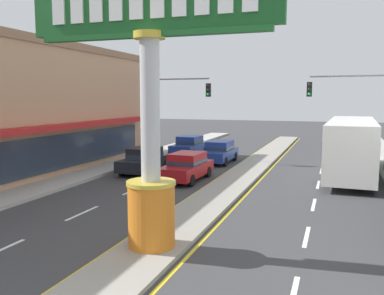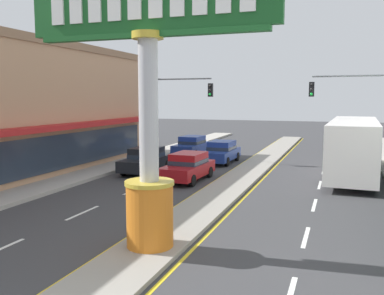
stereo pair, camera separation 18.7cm
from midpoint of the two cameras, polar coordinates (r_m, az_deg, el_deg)
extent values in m
cube|color=gray|center=(23.60, 6.76, -4.20)|extent=(2.01, 52.00, 0.14)
cube|color=#ADA89E|center=(25.24, -14.04, -3.59)|extent=(2.22, 60.00, 0.18)
cube|color=silver|center=(17.34, -14.40, -8.62)|extent=(0.14, 2.20, 0.01)
cube|color=silver|center=(21.01, -7.62, -5.77)|extent=(0.14, 2.20, 0.01)
cube|color=silver|center=(24.91, -2.96, -3.73)|extent=(0.14, 2.20, 0.01)
cube|color=silver|center=(28.96, 0.41, -2.24)|extent=(0.14, 2.20, 0.01)
cube|color=silver|center=(33.10, 2.95, -1.12)|extent=(0.14, 2.20, 0.01)
cube|color=silver|center=(37.30, 4.91, -0.24)|extent=(0.14, 2.20, 0.01)
cube|color=silver|center=(14.54, 15.65, -11.68)|extent=(0.14, 2.20, 0.01)
cube|color=silver|center=(18.76, 16.66, -7.52)|extent=(0.14, 2.20, 0.01)
cube|color=silver|center=(23.05, 17.28, -4.89)|extent=(0.14, 2.20, 0.01)
cube|color=silver|center=(27.37, 17.71, -3.10)|extent=(0.14, 2.20, 0.01)
cube|color=silver|center=(31.72, 18.01, -1.79)|extent=(0.14, 2.20, 0.01)
cube|color=silver|center=(36.08, 18.25, -0.80)|extent=(0.14, 2.20, 0.01)
cube|color=yellow|center=(23.90, 3.98, -4.19)|extent=(0.12, 52.00, 0.01)
cube|color=yellow|center=(23.38, 9.60, -4.52)|extent=(0.12, 52.00, 0.01)
cylinder|color=orange|center=(12.63, -5.36, -9.23)|extent=(1.39, 1.39, 1.86)
cylinder|color=gold|center=(12.39, -5.41, -4.83)|extent=(1.46, 1.46, 0.12)
cylinder|color=#B7B7BC|center=(12.14, -5.52, 5.13)|extent=(0.57, 0.57, 4.40)
cylinder|color=gold|center=(12.27, -5.64, 14.99)|extent=(0.91, 0.91, 0.20)
cube|color=#195623|center=(12.41, -5.69, 18.80)|extent=(7.59, 0.24, 1.47)
cube|color=#195623|center=(12.27, -5.64, 15.08)|extent=(6.98, 0.29, 0.16)
cube|color=white|center=(13.76, -17.48, 17.33)|extent=(0.41, 0.06, 0.81)
cube|color=white|center=(13.39, -15.17, 17.71)|extent=(0.41, 0.06, 0.81)
cube|color=white|center=(13.04, -12.73, 18.08)|extent=(0.41, 0.06, 0.81)
cube|color=white|center=(12.72, -10.14, 18.44)|extent=(0.41, 0.06, 0.81)
cube|color=white|center=(12.42, -7.42, 18.77)|extent=(0.41, 0.06, 0.81)
cube|color=white|center=(12.15, -4.55, 19.08)|extent=(0.41, 0.06, 0.81)
cube|color=white|center=(11.90, -1.55, 19.35)|extent=(0.41, 0.06, 0.81)
cube|color=#B21E1E|center=(23.50, -18.34, 2.56)|extent=(0.90, 21.91, 0.30)
cube|color=#283342|center=(23.89, -18.98, -0.91)|extent=(0.08, 21.13, 2.00)
cylinder|color=slate|center=(31.01, -5.41, 4.08)|extent=(0.16, 0.16, 6.20)
cylinder|color=slate|center=(30.10, -1.43, 9.36)|extent=(4.62, 0.12, 0.12)
cube|color=black|center=(29.16, 2.73, 7.84)|extent=(0.32, 0.24, 0.92)
sphere|color=black|center=(29.04, 2.65, 8.44)|extent=(0.17, 0.17, 0.17)
sphere|color=black|center=(29.03, 2.65, 7.85)|extent=(0.17, 0.17, 0.17)
sphere|color=#19D83F|center=(29.02, 2.64, 7.25)|extent=(0.17, 0.17, 0.17)
cylinder|color=slate|center=(27.77, 21.11, 9.13)|extent=(4.62, 0.12, 0.12)
cube|color=black|center=(27.63, 16.21, 7.64)|extent=(0.32, 0.24, 0.92)
sphere|color=black|center=(27.50, 16.22, 8.27)|extent=(0.17, 0.17, 0.17)
sphere|color=black|center=(27.50, 16.19, 7.65)|extent=(0.17, 0.17, 0.17)
sphere|color=#19D83F|center=(27.49, 16.17, 7.02)|extent=(0.17, 0.17, 0.17)
cube|color=silver|center=(26.05, 21.38, 0.28)|extent=(2.92, 11.29, 2.90)
cube|color=#283342|center=(26.02, 21.41, 0.94)|extent=(2.94, 11.06, 0.90)
cube|color=#283342|center=(31.57, 21.53, 1.79)|extent=(2.30, 0.17, 1.40)
cube|color=black|center=(31.50, 21.61, 3.60)|extent=(1.75, 0.15, 0.30)
cylinder|color=black|center=(29.69, 19.14, -1.47)|extent=(0.32, 0.97, 0.96)
cylinder|color=black|center=(29.67, 23.58, -1.67)|extent=(0.32, 0.97, 0.96)
cylinder|color=black|center=(23.39, 18.33, -3.58)|extent=(0.32, 0.97, 0.96)
cylinder|color=black|center=(23.37, 23.97, -3.83)|extent=(0.32, 0.97, 0.96)
cube|color=black|center=(25.69, -6.16, -2.09)|extent=(1.82, 4.32, 0.66)
cube|color=black|center=(25.76, -6.02, -0.65)|extent=(1.58, 2.17, 0.60)
cube|color=#283342|center=(25.78, -6.01, -1.05)|extent=(1.61, 2.19, 0.24)
cylinder|color=black|center=(24.21, -5.76, -3.33)|extent=(0.23, 0.62, 0.62)
cylinder|color=black|center=(24.93, -9.15, -3.09)|extent=(0.23, 0.62, 0.62)
cylinder|color=black|center=(26.62, -3.35, -2.39)|extent=(0.23, 0.62, 0.62)
cylinder|color=black|center=(27.27, -6.50, -2.20)|extent=(0.23, 0.62, 0.62)
cube|color=navy|center=(29.45, 4.18, -0.94)|extent=(1.82, 4.33, 0.66)
cube|color=navy|center=(29.54, 4.28, 0.32)|extent=(1.58, 2.17, 0.60)
cube|color=#283342|center=(29.56, 4.28, -0.03)|extent=(1.62, 2.20, 0.24)
cylinder|color=black|center=(28.00, 4.99, -1.95)|extent=(0.23, 0.62, 0.62)
cylinder|color=black|center=(28.48, 1.85, -1.78)|extent=(0.23, 0.62, 0.62)
cylinder|color=black|center=(30.55, 6.34, -1.23)|extent=(0.23, 0.62, 0.62)
cylinder|color=black|center=(30.99, 3.44, -1.09)|extent=(0.23, 0.62, 0.62)
cube|color=navy|center=(33.26, 0.08, -0.03)|extent=(1.89, 4.35, 0.66)
cube|color=navy|center=(33.35, 0.19, 1.07)|extent=(1.61, 2.19, 0.60)
cube|color=#283342|center=(33.37, 0.19, 0.76)|extent=(1.65, 2.22, 0.24)
cylinder|color=black|center=(31.77, 0.56, -0.88)|extent=(0.24, 0.63, 0.62)
cylinder|color=black|center=(32.38, -2.11, -0.74)|extent=(0.24, 0.63, 0.62)
cylinder|color=black|center=(34.25, 2.16, -0.33)|extent=(0.24, 0.63, 0.62)
cylinder|color=black|center=(34.82, -0.36, -0.21)|extent=(0.24, 0.63, 0.62)
cube|color=maroon|center=(23.08, -0.37, -3.07)|extent=(1.92, 4.36, 0.66)
cube|color=maroon|center=(23.14, -0.21, -1.46)|extent=(1.63, 2.20, 0.60)
cube|color=#283342|center=(23.16, -0.21, -1.90)|extent=(1.66, 2.23, 0.24)
cylinder|color=black|center=(21.62, 0.28, -4.52)|extent=(0.24, 0.63, 0.62)
cylinder|color=black|center=(22.25, -3.61, -4.21)|extent=(0.24, 0.63, 0.62)
cylinder|color=black|center=(24.07, 2.62, -3.36)|extent=(0.24, 0.63, 0.62)
cylinder|color=black|center=(24.65, -0.94, -3.12)|extent=(0.24, 0.63, 0.62)
camera|label=1|loc=(0.09, -89.68, 0.04)|focal=39.04mm
camera|label=2|loc=(0.09, 90.32, -0.04)|focal=39.04mm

